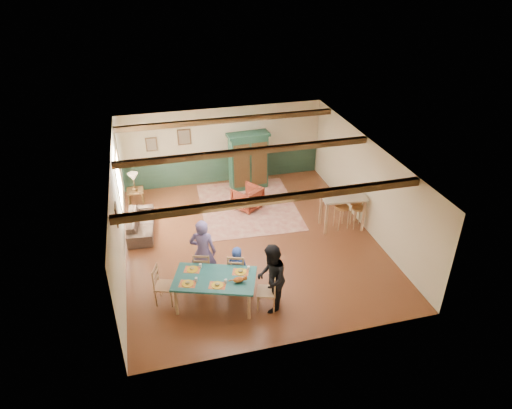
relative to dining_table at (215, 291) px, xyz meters
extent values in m
plane|color=#562918|center=(1.43, 2.38, -0.39)|extent=(8.00, 8.00, 0.00)
cube|color=beige|center=(1.43, 6.38, 0.96)|extent=(7.00, 0.02, 2.70)
cube|color=beige|center=(-2.07, 2.38, 0.96)|extent=(0.02, 8.00, 2.70)
cube|color=beige|center=(4.93, 2.38, 0.96)|extent=(0.02, 8.00, 2.70)
cube|color=white|center=(1.43, 2.38, 2.31)|extent=(7.00, 8.00, 0.02)
cube|color=#1D3527|center=(1.43, 6.36, 0.06)|extent=(6.95, 0.03, 0.90)
cube|color=black|center=(1.43, 0.08, 2.22)|extent=(6.95, 0.16, 0.16)
cube|color=black|center=(1.43, 2.78, 2.22)|extent=(6.95, 0.16, 0.16)
cube|color=black|center=(1.43, 5.38, 2.22)|extent=(6.95, 0.16, 0.16)
imported|color=slate|center=(-0.12, 0.92, 0.51)|extent=(0.76, 0.62, 1.79)
imported|color=black|center=(1.22, -0.43, 0.47)|extent=(0.89, 1.00, 1.71)
imported|color=#264199|center=(0.67, 0.65, 0.13)|extent=(0.59, 0.48, 1.04)
cube|color=beige|center=(1.83, 4.31, -0.38)|extent=(3.20, 3.74, 0.01)
cube|color=#143225|center=(2.17, 5.65, 0.61)|extent=(1.44, 0.65, 1.99)
imported|color=#4B160F|center=(1.79, 4.24, -0.02)|extent=(1.11, 1.11, 0.73)
imported|color=#3E2E27|center=(-1.58, 3.67, -0.12)|extent=(0.87, 1.90, 0.54)
camera|label=1|loc=(-1.14, -8.20, 7.04)|focal=32.00mm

